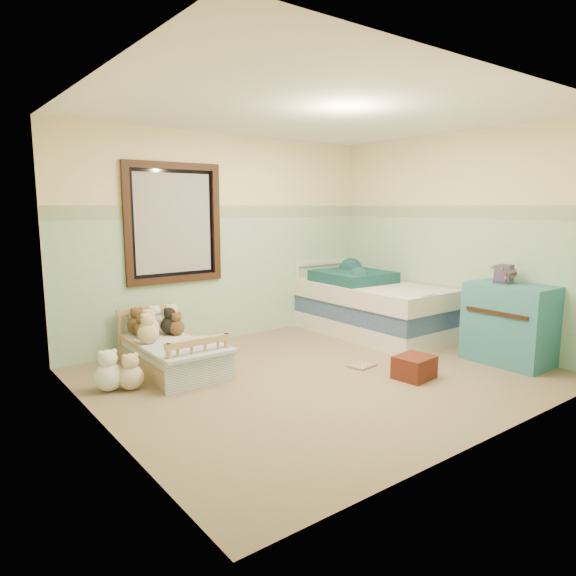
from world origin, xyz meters
TOP-DOWN VIEW (x-y plane):
  - floor at (0.00, 0.00)m, footprint 4.20×3.60m
  - ceiling at (0.00, 0.00)m, footprint 4.20×3.60m
  - wall_back at (0.00, 1.80)m, footprint 4.20×0.04m
  - wall_front at (0.00, -1.80)m, footprint 4.20×0.04m
  - wall_left at (-2.10, 0.00)m, footprint 0.04×3.60m
  - wall_right at (2.10, 0.00)m, footprint 0.04×3.60m
  - wainscot_mint at (0.00, 1.79)m, footprint 4.20×0.01m
  - border_strip at (0.00, 1.79)m, footprint 4.20×0.01m
  - window_frame at (-0.70, 1.76)m, footprint 1.16×0.06m
  - window_blinds at (-0.70, 1.77)m, footprint 0.92×0.01m
  - toddler_bed_frame at (-1.11, 1.05)m, footprint 0.65×1.30m
  - toddler_mattress at (-1.11, 1.05)m, footprint 0.59×1.24m
  - patchwork_quilt at (-1.11, 0.65)m, footprint 0.70×0.65m
  - plush_bed_brown at (-1.26, 1.55)m, footprint 0.20×0.20m
  - plush_bed_white at (-1.06, 1.55)m, footprint 0.20×0.20m
  - plush_bed_tan at (-1.21, 1.33)m, footprint 0.21×0.21m
  - plush_bed_dark at (-0.98, 1.33)m, footprint 0.20×0.20m
  - plush_floor_cream at (-1.82, 0.81)m, footprint 0.26×0.26m
  - plush_floor_tan at (-1.65, 0.72)m, footprint 0.23×0.23m
  - twin_bed_frame at (1.55, 0.81)m, footprint 0.99×1.97m
  - twin_boxspring at (1.55, 0.81)m, footprint 0.99×1.97m
  - twin_mattress at (1.55, 0.81)m, footprint 1.03×2.01m
  - teal_blanket at (1.50, 1.11)m, footprint 0.88×0.93m
  - dresser at (1.83, -0.90)m, footprint 0.53×0.84m
  - book_stack at (1.83, -0.80)m, footprint 0.23×0.19m
  - red_pillow at (0.64, -0.63)m, footprint 0.38×0.34m
  - floor_book at (0.49, -0.08)m, footprint 0.28×0.23m
  - extra_plush_0 at (-0.94, 1.26)m, footprint 0.17×0.17m
  - extra_plush_1 at (-0.95, 1.37)m, footprint 0.22×0.22m
  - extra_plush_2 at (-1.32, 1.11)m, footprint 0.21×0.21m
  - extra_plush_3 at (-1.28, 1.38)m, footprint 0.16×0.16m

SIDE VIEW (x-z plane):
  - floor at x=0.00m, z-range -0.02..0.00m
  - floor_book at x=0.49m, z-range 0.00..0.02m
  - toddler_bed_frame at x=-1.11m, z-range 0.00..0.17m
  - red_pillow at x=0.64m, z-range 0.00..0.22m
  - twin_bed_frame at x=1.55m, z-range 0.00..0.22m
  - plush_floor_tan at x=-1.65m, z-range 0.00..0.23m
  - plush_floor_cream at x=-1.82m, z-range 0.00..0.26m
  - toddler_mattress at x=-1.11m, z-range 0.17..0.29m
  - patchwork_quilt at x=-1.11m, z-range 0.29..0.32m
  - twin_boxspring at x=1.55m, z-range 0.22..0.44m
  - extra_plush_3 at x=-1.28m, z-range 0.29..0.45m
  - extra_plush_0 at x=-0.94m, z-range 0.29..0.45m
  - plush_bed_white at x=-1.06m, z-range 0.29..0.48m
  - plush_bed_brown at x=-1.26m, z-range 0.29..0.48m
  - plush_bed_dark at x=-0.98m, z-range 0.29..0.49m
  - plush_bed_tan at x=-1.21m, z-range 0.29..0.49m
  - extra_plush_2 at x=-1.32m, z-range 0.29..0.50m
  - extra_plush_1 at x=-0.95m, z-range 0.29..0.50m
  - dresser at x=1.83m, z-range 0.00..0.84m
  - twin_mattress at x=1.55m, z-range 0.44..0.66m
  - teal_blanket at x=1.50m, z-range 0.66..0.80m
  - wainscot_mint at x=0.00m, z-range 0.00..1.50m
  - book_stack at x=1.83m, z-range 0.84..1.04m
  - wall_back at x=0.00m, z-range 0.00..2.50m
  - wall_front at x=0.00m, z-range 0.00..2.50m
  - wall_left at x=-2.10m, z-range 0.00..2.50m
  - wall_right at x=2.10m, z-range 0.00..2.50m
  - window_blinds at x=-0.70m, z-range 0.89..2.01m
  - window_frame at x=-0.70m, z-range 0.77..2.13m
  - border_strip at x=0.00m, z-range 1.50..1.65m
  - ceiling at x=0.00m, z-range 2.50..2.52m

